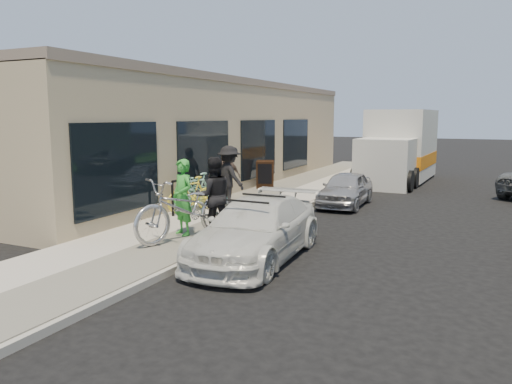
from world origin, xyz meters
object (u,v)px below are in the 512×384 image
(sedan_silver, at_px, (346,189))
(cruiser_bike_b, at_px, (206,191))
(moving_truck, at_px, (399,150))
(cruiser_bike_c, at_px, (191,194))
(cruiser_bike_a, at_px, (197,192))
(bystander_a, at_px, (229,177))
(sandwich_board, at_px, (265,175))
(tandem_bike, at_px, (186,208))
(bystander_b, at_px, (224,176))
(man_standing, at_px, (213,196))
(woman_rider, at_px, (183,197))
(sedan_white, at_px, (256,229))
(bike_rack, at_px, (180,193))

(sedan_silver, height_order, cruiser_bike_b, sedan_silver)
(sedan_silver, height_order, moving_truck, moving_truck)
(cruiser_bike_c, bearing_deg, cruiser_bike_a, 106.13)
(bystander_a, bearing_deg, sandwich_board, -55.89)
(moving_truck, height_order, cruiser_bike_a, moving_truck)
(tandem_bike, bearing_deg, bystander_b, 127.67)
(man_standing, bearing_deg, cruiser_bike_b, -97.14)
(bystander_b, bearing_deg, moving_truck, 46.79)
(woman_rider, distance_m, man_standing, 0.70)
(sedan_white, xyz_separation_m, tandem_bike, (-1.83, 0.26, 0.23))
(cruiser_bike_b, bearing_deg, cruiser_bike_a, -64.81)
(bike_rack, relative_size, cruiser_bike_b, 0.55)
(cruiser_bike_a, relative_size, cruiser_bike_b, 0.99)
(sandwich_board, bearing_deg, woman_rider, -102.10)
(man_standing, distance_m, cruiser_bike_c, 2.92)
(moving_truck, bearing_deg, bystander_a, -107.02)
(sedan_white, relative_size, bystander_a, 2.32)
(sedan_white, xyz_separation_m, moving_truck, (0.44, 13.65, 0.78))
(cruiser_bike_c, bearing_deg, man_standing, -25.96)
(sedan_silver, height_order, cruiser_bike_c, cruiser_bike_c)
(woman_rider, relative_size, cruiser_bike_b, 0.97)
(sedan_silver, bearing_deg, moving_truck, 85.22)
(sandwich_board, bearing_deg, sedan_silver, -44.10)
(sandwich_board, xyz_separation_m, tandem_bike, (1.64, -7.80, 0.15))
(tandem_bike, bearing_deg, sandwich_board, 120.76)
(man_standing, distance_m, bystander_b, 4.16)
(sedan_silver, bearing_deg, cruiser_bike_b, -142.97)
(bike_rack, xyz_separation_m, bystander_b, (0.23, 2.14, 0.26))
(sedan_silver, xyz_separation_m, tandem_bike, (-1.82, -6.41, 0.29))
(sandwich_board, bearing_deg, moving_truck, 32.77)
(moving_truck, xyz_separation_m, bystander_a, (-3.29, -9.53, -0.32))
(cruiser_bike_a, bearing_deg, sedan_silver, 57.64)
(sedan_silver, distance_m, cruiser_bike_b, 4.47)
(sandwich_board, height_order, sedan_white, sedan_white)
(sedan_silver, bearing_deg, bystander_b, -150.86)
(sedan_white, distance_m, sedan_silver, 6.68)
(moving_truck, bearing_deg, sedan_white, -89.85)
(sandwich_board, distance_m, man_standing, 7.35)
(bystander_a, bearing_deg, bike_rack, 89.37)
(sedan_silver, distance_m, man_standing, 5.92)
(woman_rider, bearing_deg, bike_rack, 149.68)
(tandem_bike, bearing_deg, cruiser_bike_a, 137.23)
(tandem_bike, distance_m, bystander_a, 3.99)
(moving_truck, bearing_deg, bike_rack, -107.99)
(bystander_b, bearing_deg, bike_rack, -116.35)
(tandem_bike, bearing_deg, bystander_a, 123.63)
(sedan_white, distance_m, moving_truck, 13.68)
(sedan_white, relative_size, sedan_silver, 1.32)
(sandwich_board, distance_m, woman_rider, 7.60)
(moving_truck, distance_m, bystander_a, 10.09)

